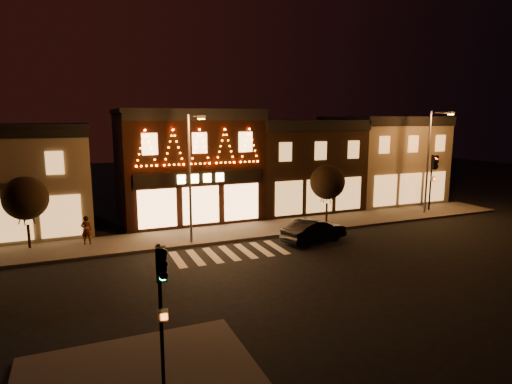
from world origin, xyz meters
TOP-DOWN VIEW (x-y plane):
  - ground at (0.00, 0.00)m, footprint 120.00×120.00m
  - sidewalk_far at (2.00, 8.00)m, footprint 44.00×4.00m
  - building_pulp at (0.00, 13.98)m, footprint 10.20×8.34m
  - building_right_a at (9.50, 13.99)m, footprint 9.20×8.28m
  - building_right_b at (18.50, 13.99)m, footprint 9.20×8.28m
  - traffic_signal_near at (-5.85, -7.28)m, footprint 0.32×0.43m
  - traffic_signal_far at (18.96, 8.02)m, footprint 0.39×0.53m
  - streetlamp_mid at (-1.51, 6.38)m, footprint 0.71×1.76m
  - streetlamp_right at (17.96, 7.36)m, footprint 0.77×1.83m
  - tree_left at (-10.64, 9.06)m, footprint 2.52×2.52m
  - tree_right at (8.87, 7.86)m, footprint 2.52×2.52m
  - dark_sedan at (5.65, 4.13)m, footprint 4.67×2.62m
  - pedestrian at (-7.49, 8.55)m, footprint 0.70×0.52m

SIDE VIEW (x-z plane):
  - ground at x=0.00m, z-range 0.00..0.00m
  - sidewalk_far at x=2.00m, z-range 0.00..0.15m
  - dark_sedan at x=5.65m, z-range 0.00..1.46m
  - pedestrian at x=-7.49m, z-range 0.15..1.89m
  - traffic_signal_near at x=-5.85m, z-range 1.00..5.15m
  - tree_left at x=-10.64m, z-range 0.99..5.21m
  - tree_right at x=8.87m, z-range 0.99..5.22m
  - traffic_signal_far at x=18.96m, z-range 1.13..5.71m
  - building_right_a at x=9.50m, z-range 0.01..7.51m
  - building_right_b at x=18.50m, z-range 0.01..7.81m
  - building_pulp at x=0.00m, z-range 0.01..8.31m
  - streetlamp_mid at x=-1.51m, z-range 0.82..8.53m
  - streetlamp_right at x=17.96m, z-range 0.85..8.88m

